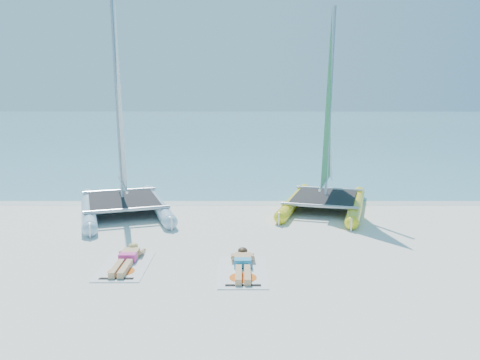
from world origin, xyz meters
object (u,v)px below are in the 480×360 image
object	(u,v)px
sunbather_a	(127,258)
towel_b	(243,272)
catamaran_yellow	(328,142)
sunbather_b	(243,264)
towel_a	(125,266)
catamaran_blue	(121,145)

from	to	relation	value
sunbather_a	towel_b	bearing A→B (deg)	-11.82
catamaran_yellow	sunbather_a	size ratio (longest dim) A/B	3.99
catamaran_yellow	sunbather_b	size ratio (longest dim) A/B	3.99
sunbather_a	towel_b	xyz separation A→B (m)	(2.56, -0.54, -0.11)
sunbather_a	sunbather_b	bearing A→B (deg)	-7.65
sunbather_a	towel_b	distance (m)	2.62
towel_a	catamaran_yellow	bearing A→B (deg)	47.01
towel_b	sunbather_a	bearing A→B (deg)	168.18
sunbather_b	sunbather_a	bearing A→B (deg)	172.35
towel_b	sunbather_b	size ratio (longest dim) A/B	1.07
catamaran_yellow	sunbather_b	world-z (taller)	catamaran_yellow
catamaran_blue	sunbather_a	xyz separation A→B (m)	(1.25, -4.72, -2.05)
sunbather_a	catamaran_yellow	bearing A→B (deg)	46.05
catamaran_blue	sunbather_a	bearing A→B (deg)	-93.78
towel_a	sunbather_b	bearing A→B (deg)	-3.39
catamaran_yellow	towel_a	distance (m)	8.25
catamaran_blue	sunbather_b	world-z (taller)	catamaran_blue
catamaran_blue	towel_b	bearing A→B (deg)	-72.66
catamaran_blue	towel_b	xyz separation A→B (m)	(3.81, -5.26, -2.16)
towel_a	towel_b	world-z (taller)	same
catamaran_blue	catamaran_yellow	distance (m)	6.74
catamaran_blue	towel_a	bearing A→B (deg)	-94.34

